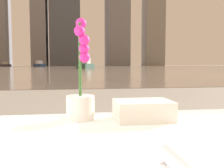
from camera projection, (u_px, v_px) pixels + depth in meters
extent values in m
cylinder|color=silver|center=(80.00, 108.00, 1.03)|extent=(0.12, 0.12, 0.10)
cylinder|color=#38662D|center=(80.00, 60.00, 1.01)|extent=(0.01, 0.01, 0.30)
sphere|color=#DB238E|center=(81.00, 23.00, 1.02)|extent=(0.04, 0.04, 0.04)
sphere|color=#DB238E|center=(79.00, 31.00, 0.99)|extent=(0.04, 0.04, 0.04)
sphere|color=#DB238E|center=(84.00, 40.00, 1.00)|extent=(0.04, 0.04, 0.04)
sphere|color=#DB238E|center=(84.00, 49.00, 1.01)|extent=(0.04, 0.04, 0.04)
sphere|color=#DB238E|center=(84.00, 57.00, 1.01)|extent=(0.04, 0.04, 0.04)
cube|color=silver|center=(143.00, 115.00, 1.03)|extent=(0.23, 0.17, 0.04)
cube|color=silver|center=(143.00, 105.00, 1.02)|extent=(0.23, 0.17, 0.04)
cube|color=gray|center=(76.00, 67.00, 61.38)|extent=(180.00, 110.00, 0.01)
cube|color=#2D2D33|center=(5.00, 65.00, 79.50)|extent=(3.05, 4.31, 0.72)
cube|color=#B2A893|center=(5.00, 63.00, 79.44)|extent=(1.59, 1.83, 0.82)
cube|color=#335647|center=(86.00, 66.00, 42.61)|extent=(3.32, 4.93, 0.82)
cube|color=silver|center=(86.00, 61.00, 42.54)|extent=(1.77, 2.07, 0.94)
cube|color=navy|center=(39.00, 65.00, 68.77)|extent=(3.82, 4.74, 0.81)
cube|color=silver|center=(39.00, 62.00, 68.71)|extent=(1.90, 2.08, 0.92)
cube|color=slate|center=(117.00, 22.00, 117.99)|extent=(10.36, 12.67, 41.21)
cube|color=gray|center=(153.00, 25.00, 120.75)|extent=(9.05, 9.51, 39.65)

